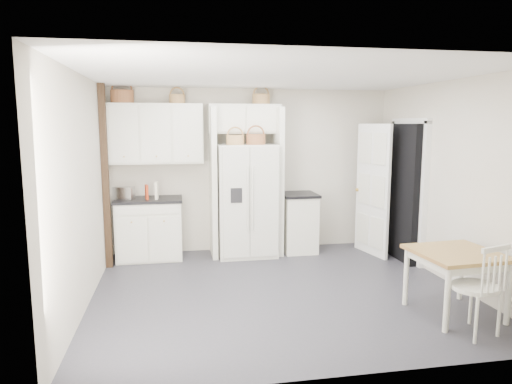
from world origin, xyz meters
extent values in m
plane|color=#3A393F|center=(0.00, 0.00, 0.00)|extent=(4.50, 4.50, 0.00)
plane|color=white|center=(0.00, 0.00, 2.60)|extent=(4.50, 4.50, 0.00)
plane|color=#BCAF9C|center=(0.00, 2.00, 1.30)|extent=(4.50, 0.00, 4.50)
plane|color=#BCAF9C|center=(-2.25, 0.00, 1.30)|extent=(0.00, 4.00, 4.00)
plane|color=#BCAF9C|center=(2.25, 0.00, 1.30)|extent=(0.00, 4.00, 4.00)
cube|color=silver|center=(-0.15, 1.65, 0.87)|extent=(0.90, 0.72, 1.74)
cube|color=silver|center=(-1.64, 1.70, 0.45)|extent=(0.96, 0.61, 0.89)
cube|color=silver|center=(0.71, 1.70, 0.45)|extent=(0.51, 0.62, 0.91)
cube|color=brown|center=(1.70, -1.03, 0.35)|extent=(0.89, 0.89, 0.70)
cube|color=silver|center=(1.61, -1.48, 0.48)|extent=(0.57, 0.54, 0.95)
cube|color=black|center=(-1.64, 1.70, 0.91)|extent=(1.00, 0.65, 0.04)
cube|color=black|center=(0.71, 1.70, 0.93)|extent=(0.56, 0.66, 0.04)
cube|color=silver|center=(-1.99, 1.62, 1.03)|extent=(0.32, 0.25, 0.20)
cube|color=#AE2F11|center=(-1.66, 1.62, 1.04)|extent=(0.06, 0.15, 0.22)
cube|color=#EFE5C2|center=(-1.51, 1.62, 1.06)|extent=(0.05, 0.17, 0.26)
cylinder|color=brown|center=(-1.98, 1.83, 2.45)|extent=(0.34, 0.34, 0.19)
cylinder|color=#976945|center=(-1.17, 1.83, 2.42)|extent=(0.24, 0.24, 0.14)
cylinder|color=#976945|center=(0.12, 1.83, 2.43)|extent=(0.28, 0.28, 0.16)
cylinder|color=#976945|center=(-0.33, 1.55, 1.81)|extent=(0.27, 0.27, 0.14)
cylinder|color=brown|center=(-0.02, 1.55, 1.82)|extent=(0.29, 0.29, 0.16)
cube|color=silver|center=(-1.50, 1.83, 1.90)|extent=(1.40, 0.34, 0.90)
cube|color=silver|center=(-0.15, 1.83, 2.12)|extent=(1.12, 0.34, 0.45)
cube|color=silver|center=(-0.66, 1.70, 1.15)|extent=(0.08, 0.60, 2.30)
cube|color=silver|center=(0.36, 1.70, 1.15)|extent=(0.08, 0.60, 2.30)
cube|color=black|center=(-2.20, 1.35, 1.30)|extent=(0.09, 0.09, 2.60)
cube|color=black|center=(2.16, 1.00, 1.02)|extent=(0.18, 0.85, 2.05)
cube|color=white|center=(1.80, 1.33, 1.02)|extent=(0.21, 0.79, 2.05)
camera|label=1|loc=(-1.24, -5.28, 2.04)|focal=32.00mm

